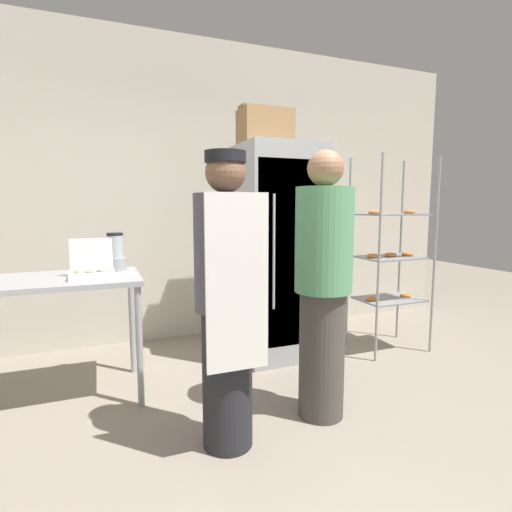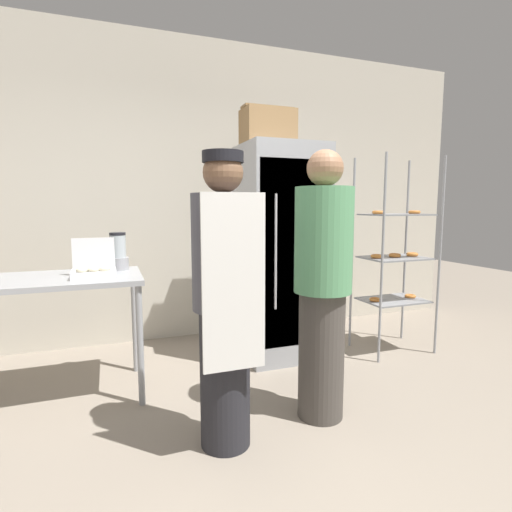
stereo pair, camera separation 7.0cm
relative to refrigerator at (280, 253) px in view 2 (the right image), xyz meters
The scene contains 10 objects.
ground_plane 1.91m from the refrigerator, 112.38° to the right, with size 14.00×14.00×0.00m, color gray.
back_wall 1.22m from the refrigerator, 125.61° to the left, with size 6.40×0.12×3.00m, color beige.
refrigerator is the anchor object (origin of this frame).
baking_rack 1.07m from the refrigerator, 13.98° to the right, with size 0.65×0.47×1.79m.
prep_counter 1.80m from the refrigerator, behind, with size 1.11×0.68×0.87m.
donut_box 1.57m from the refrigerator, 168.01° to the right, with size 0.29×0.22×0.26m.
blender_pitcher 1.37m from the refrigerator, behind, with size 0.15×0.15×0.28m.
cardboard_storage_box 1.09m from the refrigerator, behind, with size 0.44×0.28×0.30m.
person_baker 1.46m from the refrigerator, 125.79° to the right, with size 0.35×0.36×1.63m.
person_customer 1.11m from the refrigerator, 99.95° to the right, with size 0.36×0.36×1.69m.
Camera 2 is at (-0.79, -1.70, 1.35)m, focal length 28.00 mm.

